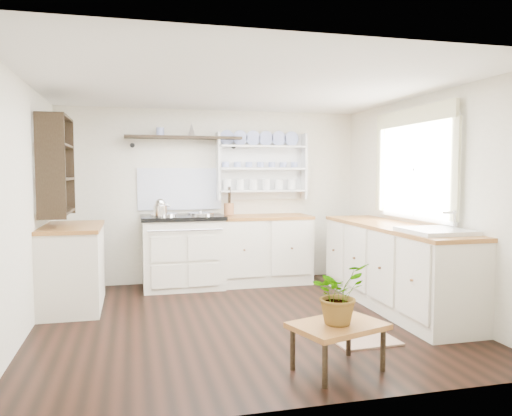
{
  "coord_description": "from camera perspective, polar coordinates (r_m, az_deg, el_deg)",
  "views": [
    {
      "loc": [
        -1.06,
        -4.76,
        1.47
      ],
      "look_at": [
        0.18,
        0.25,
        1.1
      ],
      "focal_mm": 35.0,
      "sensor_mm": 36.0,
      "label": 1
    }
  ],
  "objects": [
    {
      "name": "floor",
      "position": [
        5.09,
        -1.37,
        -12.68
      ],
      "size": [
        4.0,
        3.8,
        0.01
      ],
      "primitive_type": "cube",
      "color": "black",
      "rests_on": "ground"
    },
    {
      "name": "wall_back",
      "position": [
        6.75,
        -4.91,
        1.36
      ],
      "size": [
        4.0,
        0.02,
        2.3
      ],
      "primitive_type": "cube",
      "color": "beige",
      "rests_on": "ground"
    },
    {
      "name": "wall_right",
      "position": [
        5.67,
        18.76,
        0.64
      ],
      "size": [
        0.02,
        3.8,
        2.3
      ],
      "primitive_type": "cube",
      "color": "beige",
      "rests_on": "ground"
    },
    {
      "name": "wall_left",
      "position": [
        4.86,
        -25.07,
        -0.06
      ],
      "size": [
        0.02,
        3.8,
        2.3
      ],
      "primitive_type": "cube",
      "color": "beige",
      "rests_on": "ground"
    },
    {
      "name": "ceiling",
      "position": [
        4.95,
        -1.41,
        13.76
      ],
      "size": [
        4.0,
        3.8,
        0.01
      ],
      "primitive_type": "cube",
      "color": "white",
      "rests_on": "wall_back"
    },
    {
      "name": "window",
      "position": [
        5.76,
        17.62,
        4.85
      ],
      "size": [
        0.08,
        1.55,
        1.22
      ],
      "color": "white",
      "rests_on": "wall_right"
    },
    {
      "name": "aga_cooker",
      "position": [
        6.43,
        -8.36,
        -4.87
      ],
      "size": [
        1.04,
        0.72,
        0.96
      ],
      "color": "white",
      "rests_on": "floor"
    },
    {
      "name": "back_cabinets",
      "position": [
        6.65,
        0.67,
        -4.64
      ],
      "size": [
        1.27,
        0.63,
        0.9
      ],
      "color": "beige",
      "rests_on": "floor"
    },
    {
      "name": "right_cabinets",
      "position": [
        5.68,
        15.49,
        -6.3
      ],
      "size": [
        0.62,
        2.43,
        0.9
      ],
      "color": "beige",
      "rests_on": "floor"
    },
    {
      "name": "belfast_sink",
      "position": [
        4.99,
        19.8,
        -3.85
      ],
      "size": [
        0.55,
        0.6,
        0.45
      ],
      "color": "white",
      "rests_on": "right_cabinets"
    },
    {
      "name": "left_cabinets",
      "position": [
        5.78,
        -20.21,
        -6.21
      ],
      "size": [
        0.62,
        1.13,
        0.9
      ],
      "color": "beige",
      "rests_on": "floor"
    },
    {
      "name": "plate_rack",
      "position": [
        6.84,
        0.52,
        4.81
      ],
      "size": [
        1.2,
        0.22,
        0.9
      ],
      "color": "white",
      "rests_on": "wall_back"
    },
    {
      "name": "high_shelf",
      "position": [
        6.58,
        -8.25,
        7.88
      ],
      "size": [
        1.5,
        0.29,
        0.16
      ],
      "color": "black",
      "rests_on": "wall_back"
    },
    {
      "name": "left_shelving",
      "position": [
        5.71,
        -21.88,
        4.61
      ],
      "size": [
        0.28,
        0.8,
        1.05
      ],
      "primitive_type": "cube",
      "color": "black",
      "rests_on": "wall_left"
    },
    {
      "name": "kettle",
      "position": [
        6.23,
        -10.86,
        0.03
      ],
      "size": [
        0.17,
        0.17,
        0.21
      ],
      "primitive_type": null,
      "color": "silver",
      "rests_on": "aga_cooker"
    },
    {
      "name": "utensil_crock",
      "position": [
        6.57,
        -3.12,
        -0.12
      ],
      "size": [
        0.13,
        0.13,
        0.15
      ],
      "primitive_type": "cylinder",
      "color": "#9B6239",
      "rests_on": "back_cabinets"
    },
    {
      "name": "center_table",
      "position": [
        3.84,
        9.35,
        -13.51
      ],
      "size": [
        0.77,
        0.65,
        0.36
      ],
      "rotation": [
        0.0,
        0.0,
        0.32
      ],
      "color": "brown",
      "rests_on": "floor"
    },
    {
      "name": "potted_plant",
      "position": [
        3.77,
        9.39,
        -9.6
      ],
      "size": [
        0.52,
        0.49,
        0.45
      ],
      "primitive_type": "imported",
      "rotation": [
        0.0,
        0.0,
        0.47
      ],
      "color": "#3F7233",
      "rests_on": "center_table"
    },
    {
      "name": "floor_rug",
      "position": [
        4.78,
        10.95,
        -13.78
      ],
      "size": [
        0.59,
        0.88,
        0.02
      ],
      "primitive_type": "cube",
      "rotation": [
        0.0,
        0.0,
        0.05
      ],
      "color": "brown",
      "rests_on": "floor"
    }
  ]
}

